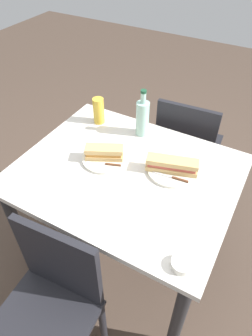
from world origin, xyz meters
TOP-DOWN VIEW (x-y plane):
  - ground_plane at (0.00, 0.00)m, footprint 8.00×8.00m
  - dining_table at (0.00, 0.00)m, footprint 1.08×0.88m
  - chair_far at (0.01, 0.64)m, footprint 0.43×0.43m
  - chair_near at (-0.11, -0.64)m, footprint 0.43×0.43m
  - plate_near at (0.14, -0.02)m, footprint 0.23×0.23m
  - baguette_sandwich_near at (0.14, -0.02)m, footprint 0.20×0.15m
  - knife_near at (0.11, 0.02)m, footprint 0.17×0.07m
  - plate_far at (-0.20, -0.10)m, footprint 0.23×0.23m
  - baguette_sandwich_far at (-0.20, -0.10)m, footprint 0.26×0.14m
  - knife_far at (-0.23, -0.05)m, footprint 0.18×0.03m
  - water_bottle at (0.08, -0.32)m, footprint 0.07×0.07m
  - beer_glass at (0.35, -0.30)m, footprint 0.07×0.07m
  - olive_bowl at (-0.44, 0.36)m, footprint 0.08×0.08m
  - paper_napkin at (-0.16, 0.26)m, footprint 0.17×0.17m

SIDE VIEW (x-z plane):
  - ground_plane at x=0.00m, z-range 0.00..0.00m
  - chair_far at x=0.01m, z-range 0.06..0.93m
  - chair_near at x=-0.11m, z-range 0.06..0.93m
  - dining_table at x=0.00m, z-range 0.26..1.00m
  - paper_napkin at x=-0.16m, z-range 0.74..0.75m
  - plate_near at x=0.14m, z-range 0.74..0.76m
  - plate_far at x=-0.20m, z-range 0.74..0.76m
  - olive_bowl at x=-0.44m, z-range 0.74..0.77m
  - knife_near at x=0.11m, z-range 0.76..0.77m
  - knife_far at x=-0.23m, z-range 0.76..0.77m
  - baguette_sandwich_near at x=0.14m, z-range 0.76..0.83m
  - baguette_sandwich_far at x=-0.20m, z-range 0.76..0.83m
  - beer_glass at x=0.35m, z-range 0.74..0.90m
  - water_bottle at x=0.08m, z-range 0.71..0.99m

